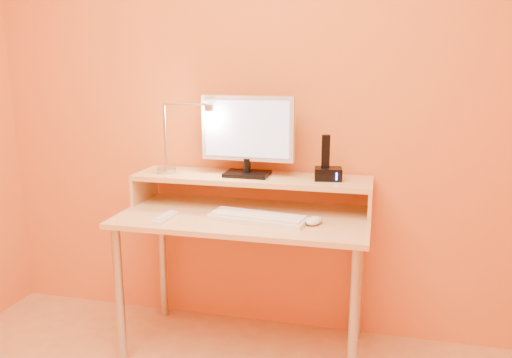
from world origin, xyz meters
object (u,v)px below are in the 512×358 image
(lamp_base, at_px, (166,170))
(remote_control, at_px, (166,218))
(phone_dock, at_px, (328,174))
(mouse, at_px, (314,221))
(monitor_panel, at_px, (248,129))
(keyboard, at_px, (258,218))

(lamp_base, height_order, remote_control, lamp_base)
(phone_dock, bearing_deg, remote_control, -164.65)
(phone_dock, xyz_separation_m, remote_control, (-0.72, -0.32, -0.18))
(phone_dock, xyz_separation_m, mouse, (-0.04, -0.23, -0.17))
(lamp_base, relative_size, remote_control, 0.56)
(mouse, bearing_deg, phone_dock, 102.36)
(lamp_base, height_order, phone_dock, phone_dock)
(monitor_panel, distance_m, lamp_base, 0.48)
(keyboard, height_order, mouse, mouse)
(remote_control, bearing_deg, phone_dock, 27.18)
(mouse, height_order, remote_control, mouse)
(keyboard, bearing_deg, mouse, 9.26)
(lamp_base, height_order, keyboard, lamp_base)
(keyboard, bearing_deg, lamp_base, 167.86)
(monitor_panel, relative_size, lamp_base, 4.74)
(phone_dock, distance_m, remote_control, 0.81)
(monitor_panel, xyz_separation_m, phone_dock, (0.41, -0.01, -0.21))
(remote_control, bearing_deg, keyboard, 14.99)
(lamp_base, bearing_deg, phone_dock, 2.07)
(keyboard, relative_size, mouse, 4.26)
(phone_dock, relative_size, remote_control, 0.73)
(lamp_base, distance_m, keyboard, 0.59)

